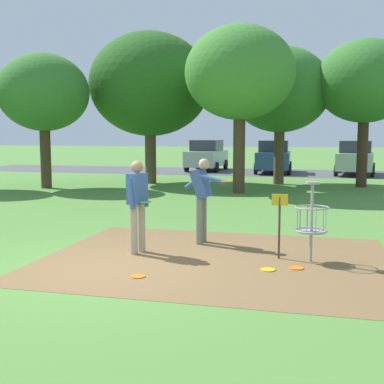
% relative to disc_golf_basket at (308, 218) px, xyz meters
% --- Properties ---
extents(ground_plane, '(160.00, 160.00, 0.00)m').
position_rel_disc_golf_basket_xyz_m(ground_plane, '(-3.17, -1.27, -0.75)').
color(ground_plane, '#518438').
extents(dirt_tee_pad, '(5.97, 4.80, 0.01)m').
position_rel_disc_golf_basket_xyz_m(dirt_tee_pad, '(-1.58, -0.23, -0.75)').
color(dirt_tee_pad, brown).
rests_on(dirt_tee_pad, ground).
extents(disc_golf_basket, '(0.98, 0.58, 1.39)m').
position_rel_disc_golf_basket_xyz_m(disc_golf_basket, '(0.00, 0.00, 0.00)').
color(disc_golf_basket, '#9E9EA3').
rests_on(disc_golf_basket, ground).
extents(player_foreground_watching, '(1.07, 0.60, 1.71)m').
position_rel_disc_golf_basket_xyz_m(player_foreground_watching, '(-2.09, 0.98, 0.23)').
color(player_foreground_watching, slate).
rests_on(player_foreground_watching, ground).
extents(player_waiting_right, '(0.44, 0.50, 1.71)m').
position_rel_disc_golf_basket_xyz_m(player_waiting_right, '(-3.05, -0.13, 0.21)').
color(player_waiting_right, tan).
rests_on(player_waiting_right, ground).
extents(frisbee_by_tee, '(0.24, 0.24, 0.02)m').
position_rel_disc_golf_basket_xyz_m(frisbee_by_tee, '(-0.60, -0.74, -0.74)').
color(frisbee_by_tee, gold).
rests_on(frisbee_by_tee, ground).
extents(frisbee_mid_grass, '(0.23, 0.23, 0.02)m').
position_rel_disc_golf_basket_xyz_m(frisbee_mid_grass, '(-2.50, -1.61, -0.74)').
color(frisbee_mid_grass, orange).
rests_on(frisbee_mid_grass, ground).
extents(frisbee_far_left, '(0.24, 0.24, 0.02)m').
position_rel_disc_golf_basket_xyz_m(frisbee_far_left, '(-0.15, -0.52, -0.74)').
color(frisbee_far_left, orange).
rests_on(frisbee_far_left, ground).
extents(tree_near_right, '(3.98, 3.98, 6.03)m').
position_rel_disc_golf_basket_xyz_m(tree_near_right, '(1.88, 13.21, 3.56)').
color(tree_near_right, '#422D1E').
rests_on(tree_near_right, ground).
extents(tree_mid_left, '(4.33, 4.33, 5.94)m').
position_rel_disc_golf_basket_xyz_m(tree_mid_left, '(-1.56, 13.56, 3.33)').
color(tree_mid_left, brown).
rests_on(tree_mid_left, ground).
extents(tree_mid_center, '(4.04, 4.04, 6.15)m').
position_rel_disc_golf_basket_xyz_m(tree_mid_center, '(-2.74, 9.83, 3.64)').
color(tree_mid_center, '#4C3823').
rests_on(tree_mid_center, ground).
extents(tree_mid_right, '(3.64, 3.64, 5.41)m').
position_rel_disc_golf_basket_xyz_m(tree_mid_right, '(-10.64, 9.59, 3.08)').
color(tree_mid_right, '#4C3823').
rests_on(tree_mid_right, ground).
extents(tree_far_left, '(5.32, 5.32, 6.63)m').
position_rel_disc_golf_basket_xyz_m(tree_far_left, '(-7.15, 12.55, 3.60)').
color(tree_far_left, brown).
rests_on(tree_far_left, ground).
extents(parking_lot_strip, '(36.00, 6.00, 0.01)m').
position_rel_disc_golf_basket_xyz_m(parking_lot_strip, '(-3.17, 20.20, -0.75)').
color(parking_lot_strip, '#4C4C51').
rests_on(parking_lot_strip, ground).
extents(parked_car_leftmost, '(2.05, 4.24, 1.84)m').
position_rel_disc_golf_basket_xyz_m(parked_car_leftmost, '(-6.45, 20.94, 0.17)').
color(parked_car_leftmost, '#B2B7BC').
rests_on(parked_car_leftmost, ground).
extents(parked_car_center_left, '(2.10, 4.27, 1.84)m').
position_rel_disc_golf_basket_xyz_m(parked_car_center_left, '(-2.35, 20.07, 0.17)').
color(parked_car_center_left, '#2D4784').
rests_on(parked_car_center_left, ground).
extents(parked_car_center_right, '(2.32, 4.37, 1.84)m').
position_rel_disc_golf_basket_xyz_m(parked_car_center_right, '(2.07, 19.72, 0.17)').
color(parked_car_center_right, '#B2B7BC').
rests_on(parked_car_center_right, ground).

